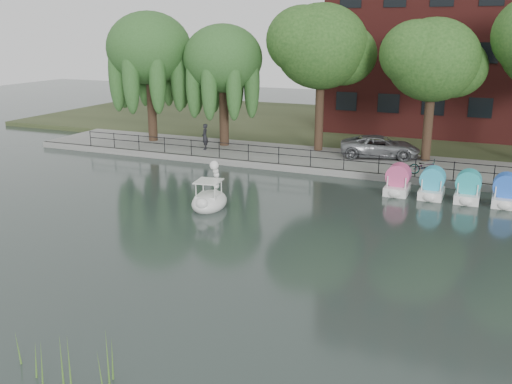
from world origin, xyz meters
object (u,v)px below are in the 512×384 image
Objects in this scene: pedestrian at (205,135)px; minivan at (380,145)px; swan_boat at (210,198)px; bicycle at (425,166)px.

minivan is at bearing 73.69° from pedestrian.
pedestrian is at bearing 88.24° from minivan.
swan_boat is (-5.50, -12.41, -0.72)m from minivan.
swan_boat is at bearing 2.06° from pedestrian.
swan_boat is at bearing 131.63° from bicycle.
bicycle is (3.21, -3.49, -0.28)m from minivan.
pedestrian is (-11.25, -2.16, 0.21)m from minivan.
swan_boat is (5.74, -10.25, -0.93)m from pedestrian.
bicycle is at bearing 36.57° from swan_boat.
pedestrian is (-14.46, 1.32, 0.49)m from bicycle.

